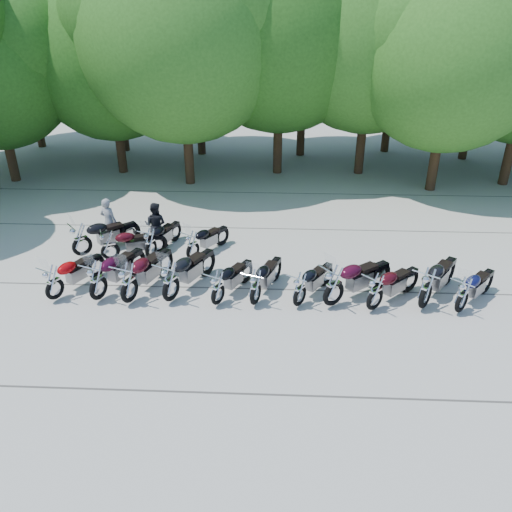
{
  "coord_description": "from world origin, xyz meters",
  "views": [
    {
      "loc": [
        0.59,
        -11.32,
        7.58
      ],
      "look_at": [
        0.0,
        1.5,
        1.1
      ],
      "focal_mm": 35.0,
      "sensor_mm": 36.0,
      "label": 1
    }
  ],
  "objects_px": {
    "motorcycle_10": "(463,294)",
    "motorcycle_14": "(192,244)",
    "motorcycle_1": "(97,280)",
    "rider_0": "(109,222)",
    "rider_1": "(155,225)",
    "motorcycle_11": "(81,239)",
    "motorcycle_13": "(150,242)",
    "motorcycle_0": "(53,281)",
    "motorcycle_6": "(300,289)",
    "motorcycle_2": "(128,282)",
    "motorcycle_4": "(218,287)",
    "motorcycle_8": "(376,291)",
    "motorcycle_7": "(334,285)",
    "motorcycle_3": "(170,280)",
    "motorcycle_5": "(255,286)",
    "motorcycle_9": "(427,287)",
    "motorcycle_12": "(109,245)"
  },
  "relations": [
    {
      "from": "motorcycle_8",
      "to": "motorcycle_11",
      "type": "height_order",
      "value": "motorcycle_11"
    },
    {
      "from": "motorcycle_3",
      "to": "motorcycle_6",
      "type": "xyz_separation_m",
      "value": [
        3.61,
        -0.08,
        -0.12
      ]
    },
    {
      "from": "motorcycle_3",
      "to": "motorcycle_5",
      "type": "bearing_deg",
      "value": -155.75
    },
    {
      "from": "motorcycle_4",
      "to": "motorcycle_9",
      "type": "height_order",
      "value": "motorcycle_9"
    },
    {
      "from": "rider_0",
      "to": "rider_1",
      "type": "bearing_deg",
      "value": -164.07
    },
    {
      "from": "motorcycle_0",
      "to": "motorcycle_12",
      "type": "bearing_deg",
      "value": -81.93
    },
    {
      "from": "motorcycle_0",
      "to": "motorcycle_5",
      "type": "xyz_separation_m",
      "value": [
        5.7,
        -0.01,
        -0.0
      ]
    },
    {
      "from": "motorcycle_10",
      "to": "motorcycle_14",
      "type": "distance_m",
      "value": 8.31
    },
    {
      "from": "motorcycle_0",
      "to": "motorcycle_11",
      "type": "relative_size",
      "value": 0.91
    },
    {
      "from": "motorcycle_5",
      "to": "motorcycle_6",
      "type": "bearing_deg",
      "value": -160.63
    },
    {
      "from": "motorcycle_10",
      "to": "rider_0",
      "type": "relative_size",
      "value": 1.27
    },
    {
      "from": "motorcycle_12",
      "to": "motorcycle_2",
      "type": "bearing_deg",
      "value": -175.29
    },
    {
      "from": "motorcycle_7",
      "to": "motorcycle_9",
      "type": "height_order",
      "value": "motorcycle_7"
    },
    {
      "from": "motorcycle_8",
      "to": "motorcycle_3",
      "type": "bearing_deg",
      "value": 44.96
    },
    {
      "from": "motorcycle_13",
      "to": "motorcycle_7",
      "type": "bearing_deg",
      "value": 174.87
    },
    {
      "from": "motorcycle_10",
      "to": "motorcycle_0",
      "type": "bearing_deg",
      "value": 42.16
    },
    {
      "from": "motorcycle_6",
      "to": "motorcycle_13",
      "type": "xyz_separation_m",
      "value": [
        -4.82,
        2.77,
        0.01
      ]
    },
    {
      "from": "motorcycle_10",
      "to": "motorcycle_11",
      "type": "distance_m",
      "value": 11.87
    },
    {
      "from": "motorcycle_6",
      "to": "motorcycle_13",
      "type": "distance_m",
      "value": 5.56
    },
    {
      "from": "motorcycle_1",
      "to": "motorcycle_0",
      "type": "bearing_deg",
      "value": 23.43
    },
    {
      "from": "motorcycle_2",
      "to": "motorcycle_11",
      "type": "bearing_deg",
      "value": -29.55
    },
    {
      "from": "motorcycle_4",
      "to": "motorcycle_8",
      "type": "bearing_deg",
      "value": -154.27
    },
    {
      "from": "motorcycle_3",
      "to": "motorcycle_8",
      "type": "xyz_separation_m",
      "value": [
        5.66,
        -0.21,
        -0.07
      ]
    },
    {
      "from": "motorcycle_2",
      "to": "motorcycle_11",
      "type": "xyz_separation_m",
      "value": [
        -2.37,
        2.81,
        -0.03
      ]
    },
    {
      "from": "motorcycle_5",
      "to": "motorcycle_0",
      "type": "bearing_deg",
      "value": 20.12
    },
    {
      "from": "motorcycle_7",
      "to": "motorcycle_4",
      "type": "bearing_deg",
      "value": 53.29
    },
    {
      "from": "motorcycle_11",
      "to": "motorcycle_13",
      "type": "xyz_separation_m",
      "value": [
        2.3,
        0.01,
        -0.08
      ]
    },
    {
      "from": "motorcycle_4",
      "to": "motorcycle_7",
      "type": "height_order",
      "value": "motorcycle_7"
    },
    {
      "from": "motorcycle_2",
      "to": "motorcycle_14",
      "type": "relative_size",
      "value": 1.24
    },
    {
      "from": "motorcycle_8",
      "to": "motorcycle_14",
      "type": "xyz_separation_m",
      "value": [
        -5.46,
        2.84,
        -0.07
      ]
    },
    {
      "from": "motorcycle_1",
      "to": "motorcycle_2",
      "type": "relative_size",
      "value": 0.97
    },
    {
      "from": "motorcycle_3",
      "to": "motorcycle_12",
      "type": "xyz_separation_m",
      "value": [
        -2.49,
        2.43,
        -0.11
      ]
    },
    {
      "from": "motorcycle_1",
      "to": "motorcycle_10",
      "type": "xyz_separation_m",
      "value": [
        10.06,
        -0.19,
        -0.07
      ]
    },
    {
      "from": "motorcycle_1",
      "to": "rider_0",
      "type": "xyz_separation_m",
      "value": [
        -0.82,
        3.75,
        0.17
      ]
    },
    {
      "from": "motorcycle_10",
      "to": "motorcycle_12",
      "type": "bearing_deg",
      "value": 28.83
    },
    {
      "from": "motorcycle_12",
      "to": "motorcycle_7",
      "type": "bearing_deg",
      "value": -132.46
    },
    {
      "from": "motorcycle_4",
      "to": "motorcycle_14",
      "type": "height_order",
      "value": "motorcycle_4"
    },
    {
      "from": "motorcycle_8",
      "to": "motorcycle_13",
      "type": "distance_m",
      "value": 7.45
    },
    {
      "from": "rider_1",
      "to": "motorcycle_6",
      "type": "bearing_deg",
      "value": 149.77
    },
    {
      "from": "motorcycle_6",
      "to": "motorcycle_9",
      "type": "height_order",
      "value": "motorcycle_9"
    },
    {
      "from": "motorcycle_6",
      "to": "rider_0",
      "type": "distance_m",
      "value": 7.53
    },
    {
      "from": "motorcycle_0",
      "to": "motorcycle_14",
      "type": "relative_size",
      "value": 1.07
    },
    {
      "from": "motorcycle_0",
      "to": "motorcycle_1",
      "type": "distance_m",
      "value": 1.26
    },
    {
      "from": "motorcycle_13",
      "to": "motorcycle_0",
      "type": "bearing_deg",
      "value": 72.8
    },
    {
      "from": "motorcycle_4",
      "to": "rider_0",
      "type": "xyz_separation_m",
      "value": [
        -4.22,
        3.84,
        0.26
      ]
    },
    {
      "from": "motorcycle_7",
      "to": "motorcycle_11",
      "type": "distance_m",
      "value": 8.51
    },
    {
      "from": "motorcycle_8",
      "to": "rider_1",
      "type": "bearing_deg",
      "value": 17.84
    },
    {
      "from": "motorcycle_2",
      "to": "motorcycle_6",
      "type": "height_order",
      "value": "motorcycle_2"
    },
    {
      "from": "motorcycle_13",
      "to": "motorcycle_14",
      "type": "relative_size",
      "value": 1.04
    },
    {
      "from": "motorcycle_10",
      "to": "motorcycle_13",
      "type": "xyz_separation_m",
      "value": [
        -9.21,
        2.9,
        -0.02
      ]
    }
  ]
}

